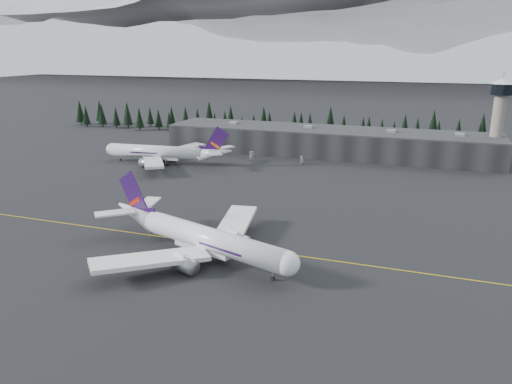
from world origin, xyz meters
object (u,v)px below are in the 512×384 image
(control_tower, at_px, (499,112))
(gse_vehicle_b, at_px, (302,163))
(jet_main, at_px, (197,236))
(terminal, at_px, (328,141))
(jet_parked, at_px, (167,153))
(gse_vehicle_a, at_px, (252,159))

(control_tower, xyz_separation_m, gse_vehicle_b, (-81.00, -29.58, -22.71))
(gse_vehicle_b, bearing_deg, jet_main, 3.71)
(terminal, xyz_separation_m, gse_vehicle_b, (-6.00, -26.58, -5.60))
(terminal, height_order, jet_parked, jet_parked)
(jet_parked, bearing_deg, gse_vehicle_a, -157.04)
(control_tower, relative_size, gse_vehicle_a, 8.23)
(jet_parked, bearing_deg, control_tower, -166.27)
(jet_main, relative_size, jet_parked, 0.99)
(terminal, distance_m, jet_parked, 78.78)
(gse_vehicle_a, distance_m, gse_vehicle_b, 24.01)
(jet_parked, xyz_separation_m, gse_vehicle_b, (58.34, 18.87, -4.39))
(control_tower, relative_size, gse_vehicle_b, 9.19)
(jet_main, relative_size, gse_vehicle_a, 13.21)
(terminal, bearing_deg, gse_vehicle_a, -138.14)
(jet_main, xyz_separation_m, gse_vehicle_a, (-24.89, 108.00, -4.52))
(control_tower, bearing_deg, gse_vehicle_b, -159.94)
(gse_vehicle_a, bearing_deg, gse_vehicle_b, -3.38)
(terminal, height_order, gse_vehicle_a, terminal)
(terminal, relative_size, jet_main, 2.64)
(terminal, xyz_separation_m, jet_main, (-5.13, -134.89, -1.14))
(terminal, relative_size, jet_parked, 2.61)
(jet_main, bearing_deg, gse_vehicle_a, 121.42)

